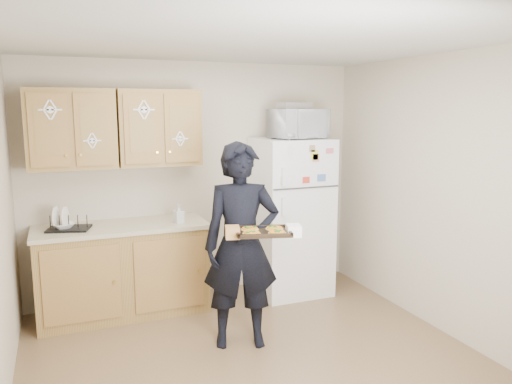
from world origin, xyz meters
TOP-DOWN VIEW (x-y plane):
  - floor at (0.00, 0.00)m, footprint 3.60×3.60m
  - ceiling at (0.00, 0.00)m, footprint 3.60×3.60m
  - wall_back at (0.00, 1.80)m, footprint 3.60×0.04m
  - wall_front at (0.00, -1.80)m, footprint 3.60×0.04m
  - wall_right at (1.80, 0.00)m, footprint 0.04×3.60m
  - refrigerator at (0.95, 1.43)m, footprint 0.75×0.70m
  - base_cabinet at (-0.85, 1.48)m, footprint 1.60×0.60m
  - countertop at (-0.85, 1.48)m, footprint 1.64×0.64m
  - upper_cab_left at (-1.25, 1.61)m, footprint 0.80×0.33m
  - upper_cab_right at (-0.43, 1.61)m, footprint 0.80×0.33m
  - cereal_box at (1.47, 1.67)m, footprint 0.20×0.07m
  - person at (0.01, 0.44)m, footprint 0.72×0.57m
  - baking_tray at (0.09, 0.15)m, footprint 0.49×0.41m
  - pizza_front_left at (-0.03, 0.11)m, footprint 0.14×0.14m
  - pizza_front_right at (0.17, 0.06)m, footprint 0.14×0.14m
  - pizza_back_left at (0.01, 0.25)m, footprint 0.14×0.14m
  - pizza_back_right at (0.20, 0.19)m, footprint 0.14×0.14m
  - microwave at (1.00, 1.38)m, footprint 0.62×0.48m
  - foil_pan at (0.96, 1.41)m, footprint 0.33×0.24m
  - dish_rack at (-1.33, 1.47)m, footprint 0.43×0.37m
  - bowl at (-1.38, 1.47)m, footprint 0.25×0.25m
  - soap_bottle at (-0.31, 1.36)m, footprint 0.10×0.10m

SIDE VIEW (x-z plane):
  - floor at x=0.00m, z-range 0.00..0.00m
  - cereal_box at x=1.47m, z-range 0.00..0.32m
  - base_cabinet at x=-0.85m, z-range 0.00..0.86m
  - refrigerator at x=0.95m, z-range 0.00..1.70m
  - person at x=0.01m, z-range 0.00..1.75m
  - countertop at x=-0.85m, z-range 0.86..0.90m
  - bowl at x=-1.38m, z-range 0.92..0.97m
  - dish_rack at x=-1.33m, z-range 0.90..1.05m
  - soap_bottle at x=-0.31m, z-range 0.90..1.08m
  - baking_tray at x=0.09m, z-range 1.03..1.07m
  - pizza_front_left at x=-0.03m, z-range 1.06..1.07m
  - pizza_front_right at x=0.17m, z-range 1.06..1.07m
  - pizza_back_left at x=0.01m, z-range 1.06..1.07m
  - pizza_back_right at x=0.20m, z-range 1.06..1.07m
  - wall_back at x=0.00m, z-range 0.00..2.50m
  - wall_front at x=0.00m, z-range 0.00..2.50m
  - wall_right at x=1.80m, z-range 0.00..2.50m
  - upper_cab_left at x=-1.25m, z-range 1.45..2.20m
  - upper_cab_right at x=-0.43m, z-range 1.45..2.20m
  - microwave at x=1.00m, z-range 1.70..2.01m
  - foil_pan at x=0.96m, z-range 2.01..2.08m
  - ceiling at x=0.00m, z-range 2.50..2.50m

